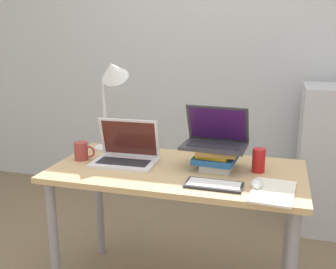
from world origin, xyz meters
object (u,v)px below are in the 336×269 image
book_stack (217,157)px  soda_can (259,160)px  desk_lamp (112,81)px  mouse (257,184)px  mini_fridge (331,159)px  wireless_keyboard (214,185)px  laptop_left (126,154)px  laptop_on_books (215,139)px  notepad (273,192)px  mug (82,151)px

book_stack → soda_can: (0.21, 0.00, 0.00)m
desk_lamp → mouse: bearing=-22.0°
mouse → mini_fridge: mini_fridge is taller
wireless_keyboard → desk_lamp: desk_lamp is taller
laptop_left → mouse: bearing=-13.5°
laptop_left → wireless_keyboard: 0.56m
laptop_on_books → notepad: laptop_on_books is taller
laptop_on_books → mug: 0.74m
book_stack → mug: bearing=-174.9°
laptop_left → laptop_on_books: 0.49m
desk_lamp → laptop_left: bearing=-50.0°
wireless_keyboard → desk_lamp: 0.88m
mug → desk_lamp: 0.44m
book_stack → mouse: bearing=-44.2°
mouse → notepad: size_ratio=0.35×
laptop_on_books → notepad: 0.43m
laptop_left → desk_lamp: size_ratio=0.60×
wireless_keyboard → desk_lamp: bearing=149.9°
laptop_on_books → mouse: (0.23, -0.22, -0.14)m
notepad → book_stack: bearing=138.5°
mouse → laptop_on_books: bearing=136.5°
notepad → mug: mug is taller
notepad → soda_can: (-0.08, 0.26, 0.06)m
mug → wireless_keyboard: bearing=-13.6°
mug → mini_fridge: mini_fridge is taller
laptop_left → book_stack: bearing=5.1°
desk_lamp → laptop_on_books: bearing=-11.4°
laptop_on_books → mini_fridge: 1.30m
laptop_left → notepad: bearing=-15.4°
desk_lamp → mini_fridge: size_ratio=0.53×
laptop_left → desk_lamp: bearing=130.0°
mouse → mug: mug is taller
book_stack → mug: size_ratio=2.06×
soda_can → notepad: bearing=-73.0°
book_stack → laptop_on_books: 0.10m
laptop_on_books → laptop_left: bearing=-173.9°
laptop_left → notepad: 0.81m
mug → soda_can: soda_can is taller
book_stack → desk_lamp: (-0.64, 0.13, 0.36)m
notepad → mini_fridge: 1.38m
notepad → desk_lamp: 1.09m
book_stack → desk_lamp: desk_lamp is taller
mug → soda_can: (0.96, 0.07, 0.01)m
laptop_on_books → notepad: bearing=-41.0°
laptop_left → mug: bearing=-174.8°
laptop_left → mug: 0.26m
mouse → soda_can: 0.22m
laptop_on_books → mini_fridge: bearing=55.8°
mouse → mini_fridge: 1.36m
book_stack → laptop_left: bearing=-174.9°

